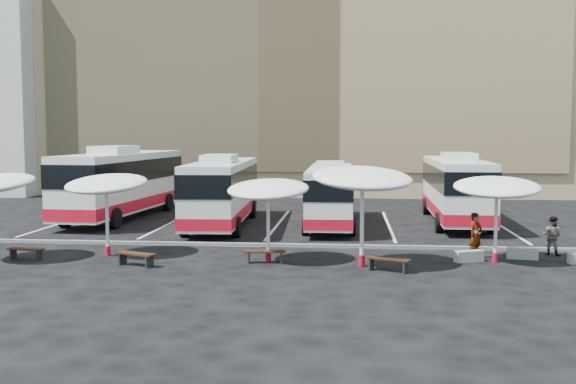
# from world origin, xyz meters

# --- Properties ---
(ground) EXTENTS (120.00, 120.00, 0.00)m
(ground) POSITION_xyz_m (0.00, 0.00, 0.00)
(ground) COLOR black
(ground) RESTS_ON ground
(sandstone_building) EXTENTS (42.00, 18.25, 29.60)m
(sandstone_building) POSITION_xyz_m (0.00, 31.87, 12.63)
(sandstone_building) COLOR tan
(sandstone_building) RESTS_ON ground
(curb_divider) EXTENTS (34.00, 0.25, 0.15)m
(curb_divider) POSITION_xyz_m (0.00, 0.50, 0.07)
(curb_divider) COLOR black
(curb_divider) RESTS_ON ground
(bay_lines) EXTENTS (24.15, 12.00, 0.01)m
(bay_lines) POSITION_xyz_m (0.00, 8.00, 0.01)
(bay_lines) COLOR white
(bay_lines) RESTS_ON ground
(bus_0) EXTENTS (3.76, 13.57, 4.26)m
(bus_0) POSITION_xyz_m (-9.35, 9.74, 2.17)
(bus_0) COLOR silver
(bus_0) RESTS_ON ground
(bus_1) EXTENTS (3.24, 12.28, 3.87)m
(bus_1) POSITION_xyz_m (-2.90, 6.97, 1.97)
(bus_1) COLOR silver
(bus_1) RESTS_ON ground
(bus_2) EXTENTS (2.68, 11.05, 3.50)m
(bus_2) POSITION_xyz_m (2.86, 7.59, 1.79)
(bus_2) COLOR silver
(bus_2) RESTS_ON ground
(bus_3) EXTENTS (3.12, 12.42, 3.92)m
(bus_3) POSITION_xyz_m (9.76, 9.56, 2.00)
(bus_3) COLOR silver
(bus_3) RESTS_ON ground
(sunshade_1) EXTENTS (3.83, 3.86, 3.43)m
(sunshade_1) POSITION_xyz_m (-5.89, -2.21, 2.92)
(sunshade_1) COLOR silver
(sunshade_1) RESTS_ON ground
(sunshade_2) EXTENTS (3.58, 3.62, 3.31)m
(sunshade_2) POSITION_xyz_m (0.79, -2.95, 2.81)
(sunshade_2) COLOR silver
(sunshade_2) RESTS_ON ground
(sunshade_3) EXTENTS (4.70, 4.73, 3.88)m
(sunshade_3) POSITION_xyz_m (4.38, -3.52, 3.30)
(sunshade_3) COLOR silver
(sunshade_3) RESTS_ON ground
(sunshade_4) EXTENTS (3.55, 3.59, 3.42)m
(sunshade_4) POSITION_xyz_m (9.51, -2.28, 2.91)
(sunshade_4) COLOR silver
(sunshade_4) RESTS_ON ground
(wood_bench_0) EXTENTS (1.50, 0.62, 0.45)m
(wood_bench_0) POSITION_xyz_m (-8.78, -3.39, 0.34)
(wood_bench_0) COLOR black
(wood_bench_0) RESTS_ON ground
(wood_bench_1) EXTENTS (1.68, 1.04, 0.50)m
(wood_bench_1) POSITION_xyz_m (-4.06, -4.24, 0.38)
(wood_bench_1) COLOR black
(wood_bench_1) RESTS_ON ground
(wood_bench_2) EXTENTS (1.59, 0.55, 0.48)m
(wood_bench_2) POSITION_xyz_m (0.70, -3.21, 0.37)
(wood_bench_2) COLOR black
(wood_bench_2) RESTS_ON ground
(wood_bench_3) EXTENTS (1.66, 1.05, 0.50)m
(wood_bench_3) POSITION_xyz_m (5.31, -4.37, 0.38)
(wood_bench_3) COLOR black
(wood_bench_3) RESTS_ON ground
(conc_bench_0) EXTENTS (1.20, 0.79, 0.43)m
(conc_bench_0) POSITION_xyz_m (8.53, -2.20, 0.21)
(conc_bench_0) COLOR gray
(conc_bench_0) RESTS_ON ground
(conc_bench_1) EXTENTS (1.25, 0.62, 0.45)m
(conc_bench_1) POSITION_xyz_m (10.74, -1.43, 0.22)
(conc_bench_1) COLOR gray
(conc_bench_1) RESTS_ON ground
(passenger_0) EXTENTS (0.79, 0.76, 1.82)m
(passenger_0) POSITION_xyz_m (8.92, -1.42, 0.91)
(passenger_0) COLOR black
(passenger_0) RESTS_ON ground
(passenger_1) EXTENTS (0.99, 0.94, 1.60)m
(passenger_1) POSITION_xyz_m (12.17, -0.45, 0.80)
(passenger_1) COLOR black
(passenger_1) RESTS_ON ground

